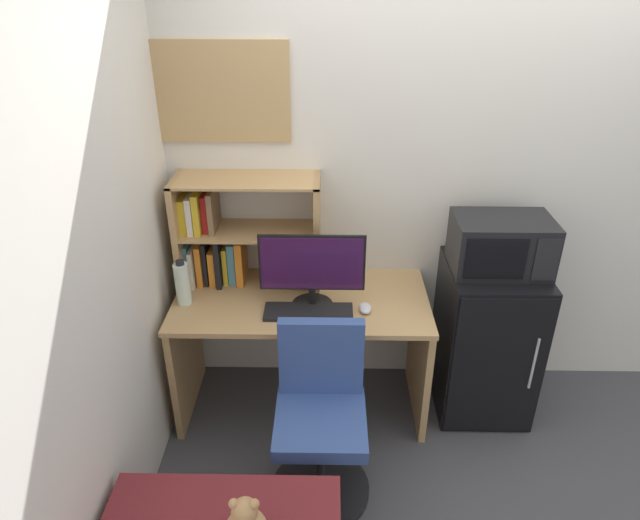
# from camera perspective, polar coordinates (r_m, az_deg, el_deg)

# --- Properties ---
(wall_back) EXTENTS (6.40, 0.04, 2.60)m
(wall_back) POSITION_cam_1_polar(r_m,az_deg,el_deg) (3.26, 21.49, 7.99)
(wall_back) COLOR silver
(wall_back) RESTS_ON ground_plane
(wall_left) EXTENTS (0.04, 4.40, 2.60)m
(wall_left) POSITION_cam_1_polar(r_m,az_deg,el_deg) (1.84, -28.39, -9.12)
(wall_left) COLOR silver
(wall_left) RESTS_ON ground_plane
(desk) EXTENTS (1.35, 0.66, 0.73)m
(desk) POSITION_cam_1_polar(r_m,az_deg,el_deg) (3.11, -1.85, -7.26)
(desk) COLOR tan
(desk) RESTS_ON ground_plane
(hutch_bookshelf) EXTENTS (0.76, 0.30, 0.60)m
(hutch_bookshelf) POSITION_cam_1_polar(r_m,az_deg,el_deg) (3.07, -9.32, 2.67)
(hutch_bookshelf) COLOR tan
(hutch_bookshelf) RESTS_ON desk
(monitor) EXTENTS (0.53, 0.21, 0.41)m
(monitor) POSITION_cam_1_polar(r_m,az_deg,el_deg) (2.81, -0.82, -0.85)
(monitor) COLOR black
(monitor) RESTS_ON desk
(keyboard) EXTENTS (0.45, 0.16, 0.02)m
(keyboard) POSITION_cam_1_polar(r_m,az_deg,el_deg) (2.86, -1.18, -5.30)
(keyboard) COLOR black
(keyboard) RESTS_ON desk
(computer_mouse) EXTENTS (0.06, 0.10, 0.04)m
(computer_mouse) POSITION_cam_1_polar(r_m,az_deg,el_deg) (2.88, 4.61, -4.89)
(computer_mouse) COLOR silver
(computer_mouse) RESTS_ON desk
(water_bottle) EXTENTS (0.08, 0.08, 0.25)m
(water_bottle) POSITION_cam_1_polar(r_m,az_deg,el_deg) (2.97, -13.77, -2.33)
(water_bottle) COLOR silver
(water_bottle) RESTS_ON desk
(mini_fridge) EXTENTS (0.50, 0.55, 0.89)m
(mini_fridge) POSITION_cam_1_polar(r_m,az_deg,el_deg) (3.30, 16.43, -7.68)
(mini_fridge) COLOR black
(mini_fridge) RESTS_ON ground_plane
(microwave) EXTENTS (0.49, 0.33, 0.28)m
(microwave) POSITION_cam_1_polar(r_m,az_deg,el_deg) (3.01, 17.90, 1.50)
(microwave) COLOR black
(microwave) RESTS_ON mini_fridge
(desk_chair) EXTENTS (0.48, 0.48, 0.88)m
(desk_chair) POSITION_cam_1_polar(r_m,az_deg,el_deg) (2.75, 0.07, -16.33)
(desk_chair) COLOR black
(desk_chair) RESTS_ON ground_plane
(wall_corkboard) EXTENTS (0.78, 0.02, 0.50)m
(wall_corkboard) POSITION_cam_1_polar(r_m,az_deg,el_deg) (2.97, -10.94, 16.36)
(wall_corkboard) COLOR tan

